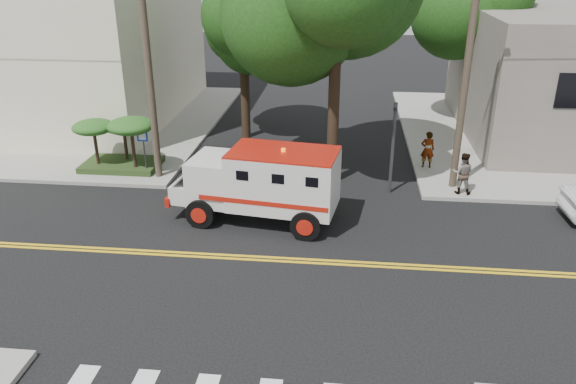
# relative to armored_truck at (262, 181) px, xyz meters

# --- Properties ---
(ground) EXTENTS (100.00, 100.00, 0.00)m
(ground) POSITION_rel_armored_truck_xyz_m (0.76, -2.66, -1.49)
(ground) COLOR black
(ground) RESTS_ON ground
(sidewalk_ne) EXTENTS (17.00, 17.00, 0.15)m
(sidewalk_ne) POSITION_rel_armored_truck_xyz_m (14.26, 10.84, -1.42)
(sidewalk_ne) COLOR gray
(sidewalk_ne) RESTS_ON ground
(sidewalk_nw) EXTENTS (17.00, 17.00, 0.15)m
(sidewalk_nw) POSITION_rel_armored_truck_xyz_m (-12.74, 10.84, -1.42)
(sidewalk_nw) COLOR gray
(sidewalk_nw) RESTS_ON ground
(building_left) EXTENTS (16.00, 14.00, 10.00)m
(building_left) POSITION_rel_armored_truck_xyz_m (-14.74, 12.34, 3.66)
(building_left) COLOR beige
(building_left) RESTS_ON sidewalk_nw
(utility_pole_left) EXTENTS (0.28, 0.28, 9.00)m
(utility_pole_left) POSITION_rel_armored_truck_xyz_m (-4.84, 3.34, 3.01)
(utility_pole_left) COLOR #382D23
(utility_pole_left) RESTS_ON ground
(utility_pole_right) EXTENTS (0.28, 0.28, 9.00)m
(utility_pole_right) POSITION_rel_armored_truck_xyz_m (7.06, 3.54, 3.01)
(utility_pole_right) COLOR #382D23
(utility_pole_right) RESTS_ON ground
(tree_left) EXTENTS (4.48, 4.20, 7.70)m
(tree_left) POSITION_rel_armored_truck_xyz_m (-1.92, 9.13, 4.24)
(tree_left) COLOR black
(tree_left) RESTS_ON ground
(tree_right) EXTENTS (4.80, 4.50, 8.20)m
(tree_right) POSITION_rel_armored_truck_xyz_m (9.61, 13.11, 4.60)
(tree_right) COLOR black
(tree_right) RESTS_ON ground
(traffic_signal) EXTENTS (0.15, 0.18, 3.60)m
(traffic_signal) POSITION_rel_armored_truck_xyz_m (4.56, 2.94, 0.73)
(traffic_signal) COLOR #3F3F42
(traffic_signal) RESTS_ON ground
(accessibility_sign) EXTENTS (0.45, 0.10, 2.02)m
(accessibility_sign) POSITION_rel_armored_truck_xyz_m (-5.44, 3.51, -0.13)
(accessibility_sign) COLOR #3F3F42
(accessibility_sign) RESTS_ON ground
(palm_planter) EXTENTS (3.52, 2.63, 2.36)m
(palm_planter) POSITION_rel_armored_truck_xyz_m (-6.67, 3.97, 0.15)
(palm_planter) COLOR #1E3314
(palm_planter) RESTS_ON sidewalk_nw
(armored_truck) EXTENTS (6.01, 2.99, 2.63)m
(armored_truck) POSITION_rel_armored_truck_xyz_m (0.00, 0.00, 0.00)
(armored_truck) COLOR silver
(armored_truck) RESTS_ON ground
(pedestrian_a) EXTENTS (0.59, 0.39, 1.59)m
(pedestrian_a) POSITION_rel_armored_truck_xyz_m (6.26, 5.53, -0.55)
(pedestrian_a) COLOR gray
(pedestrian_a) RESTS_ON sidewalk_ne
(pedestrian_b) EXTENTS (0.89, 0.75, 1.62)m
(pedestrian_b) POSITION_rel_armored_truck_xyz_m (7.25, 2.84, -0.53)
(pedestrian_b) COLOR gray
(pedestrian_b) RESTS_ON sidewalk_ne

